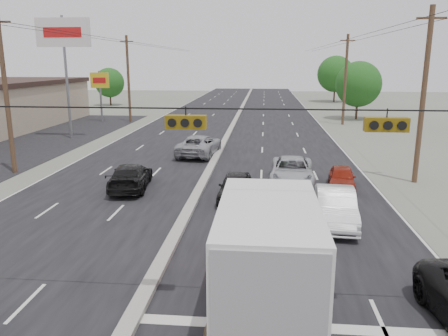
{
  "coord_description": "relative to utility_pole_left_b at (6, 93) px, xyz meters",
  "views": [
    {
      "loc": [
        3.5,
        -11.02,
        6.94
      ],
      "look_at": [
        1.7,
        8.46,
        2.2
      ],
      "focal_mm": 35.0,
      "sensor_mm": 36.0,
      "label": 1
    }
  ],
  "objects": [
    {
      "name": "tree_right_mid",
      "position": [
        27.5,
        30.0,
        -0.77
      ],
      "size": [
        5.6,
        5.6,
        7.14
      ],
      "color": "#382619",
      "rests_on": "ground"
    },
    {
      "name": "oncoming_near",
      "position": [
        8.59,
        -2.92,
        -4.4
      ],
      "size": [
        2.57,
        5.08,
        1.41
      ],
      "primitive_type": "imported",
      "rotation": [
        0.0,
        0.0,
        3.27
      ],
      "color": "black",
      "rests_on": "ground"
    },
    {
      "name": "utility_pole_right_b",
      "position": [
        25.0,
        0.0,
        0.0
      ],
      "size": [
        1.6,
        0.3,
        10.0
      ],
      "color": "#422D1E",
      "rests_on": "ground"
    },
    {
      "name": "traffic_signals",
      "position": [
        13.9,
        -15.0,
        0.39
      ],
      "size": [
        25.0,
        0.3,
        0.54
      ],
      "color": "black",
      "rests_on": "ground"
    },
    {
      "name": "queue_car_e",
      "position": [
        20.43,
        -1.76,
        -4.49
      ],
      "size": [
        1.92,
        3.78,
        1.23
      ],
      "primitive_type": "imported",
      "rotation": [
        0.0,
        0.0,
        -0.13
      ],
      "color": "maroon",
      "rests_on": "ground"
    },
    {
      "name": "pole_sign_far",
      "position": [
        -3.5,
        25.0,
        -0.7
      ],
      "size": [
        2.2,
        0.25,
        6.0
      ],
      "color": "slate",
      "rests_on": "ground"
    },
    {
      "name": "tree_left_far",
      "position": [
        -9.5,
        45.0,
        -1.39
      ],
      "size": [
        4.8,
        4.8,
        6.12
      ],
      "color": "#382619",
      "rests_on": "ground"
    },
    {
      "name": "utility_pole_left_c",
      "position": [
        0.0,
        25.0,
        0.0
      ],
      "size": [
        1.6,
        0.3,
        10.0
      ],
      "color": "#422D1E",
      "rests_on": "ground"
    },
    {
      "name": "queue_car_a",
      "position": [
        14.6,
        -4.41,
        -4.42
      ],
      "size": [
        1.77,
        4.08,
        1.37
      ],
      "primitive_type": "imported",
      "rotation": [
        0.0,
        0.0,
        -0.04
      ],
      "color": "black",
      "rests_on": "ground"
    },
    {
      "name": "road_surface",
      "position": [
        12.5,
        15.0,
        -5.11
      ],
      "size": [
        20.0,
        160.0,
        0.02
      ],
      "primitive_type": "cube",
      "color": "black",
      "rests_on": "ground"
    },
    {
      "name": "pole_sign_billboard",
      "position": [
        -2.0,
        13.0,
        3.76
      ],
      "size": [
        5.0,
        0.25,
        11.0
      ],
      "color": "slate",
      "rests_on": "ground"
    },
    {
      "name": "ground",
      "position": [
        12.5,
        -15.0,
        -5.11
      ],
      "size": [
        200.0,
        200.0,
        0.0
      ],
      "primitive_type": "plane",
      "color": "#606356",
      "rests_on": "ground"
    },
    {
      "name": "tree_right_far",
      "position": [
        28.5,
        55.0,
        -0.15
      ],
      "size": [
        6.4,
        6.4,
        8.16
      ],
      "color": "#382619",
      "rests_on": "ground"
    },
    {
      "name": "oncoming_far",
      "position": [
        11.1,
        6.48,
        -4.32
      ],
      "size": [
        3.18,
        5.88,
        1.57
      ],
      "primitive_type": "imported",
      "rotation": [
        0.0,
        0.0,
        3.04
      ],
      "color": "#95979C",
      "rests_on": "ground"
    },
    {
      "name": "queue_car_b",
      "position": [
        19.2,
        -7.48,
        -4.34
      ],
      "size": [
        1.96,
        4.78,
        1.54
      ],
      "primitive_type": "imported",
      "rotation": [
        0.0,
        0.0,
        -0.07
      ],
      "color": "white",
      "rests_on": "ground"
    },
    {
      "name": "utility_pole_right_c",
      "position": [
        25.0,
        25.0,
        0.0
      ],
      "size": [
        1.6,
        0.3,
        10.0
      ],
      "color": "#422D1E",
      "rests_on": "ground"
    },
    {
      "name": "box_truck",
      "position": [
        16.17,
        -15.11,
        -3.3
      ],
      "size": [
        2.48,
        6.95,
        3.53
      ],
      "rotation": [
        0.0,
        0.0,
        0.0
      ],
      "color": "black",
      "rests_on": "ground"
    },
    {
      "name": "parking_lot",
      "position": [
        -4.5,
        10.0,
        -5.11
      ],
      "size": [
        10.0,
        42.0,
        0.02
      ],
      "primitive_type": "cube",
      "color": "black",
      "rests_on": "ground"
    },
    {
      "name": "utility_pole_left_b",
      "position": [
        0.0,
        0.0,
        0.0
      ],
      "size": [
        1.6,
        0.3,
        10.0
      ],
      "color": "#422D1E",
      "rests_on": "ground"
    },
    {
      "name": "red_sedan",
      "position": [
        15.5,
        -11.83,
        -4.38
      ],
      "size": [
        1.67,
        4.47,
        1.46
      ],
      "primitive_type": "imported",
      "rotation": [
        0.0,
        0.0,
        0.03
      ],
      "color": "#950B09",
      "rests_on": "ground"
    },
    {
      "name": "center_median",
      "position": [
        12.5,
        15.0,
        -5.01
      ],
      "size": [
        0.5,
        160.0,
        0.2
      ],
      "primitive_type": "cube",
      "color": "gray",
      "rests_on": "ground"
    },
    {
      "name": "queue_car_c",
      "position": [
        17.69,
        -0.98,
        -4.36
      ],
      "size": [
        2.76,
        5.49,
        1.49
      ],
      "primitive_type": "imported",
      "rotation": [
        0.0,
        0.0,
        -0.05
      ],
      "color": "#ACAFB4",
      "rests_on": "ground"
    }
  ]
}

